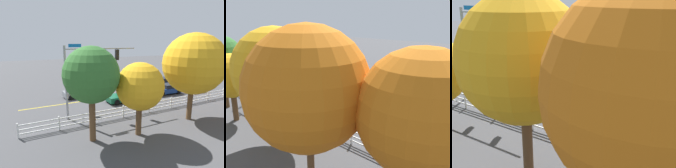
# 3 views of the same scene
# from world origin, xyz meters

# --- Properties ---
(ground_plane) EXTENTS (120.00, 120.00, 0.00)m
(ground_plane) POSITION_xyz_m (0.00, 0.00, 0.00)
(ground_plane) COLOR #444447
(lane_center_stripe) EXTENTS (28.00, 0.16, 0.01)m
(lane_center_stripe) POSITION_xyz_m (-4.00, 0.00, 0.00)
(lane_center_stripe) COLOR gold
(lane_center_stripe) RESTS_ON ground_plane
(signal_assembly) EXTENTS (6.96, 0.38, 6.62)m
(signal_assembly) POSITION_xyz_m (4.00, 4.44, 4.66)
(signal_assembly) COLOR gray
(signal_assembly) RESTS_ON ground_plane
(car_0) EXTENTS (4.09, 1.86, 1.31)m
(car_0) POSITION_xyz_m (-8.00, 1.85, 0.64)
(car_0) COLOR navy
(car_0) RESTS_ON ground_plane
(car_1) EXTENTS (4.54, 2.01, 1.42)m
(car_1) POSITION_xyz_m (-1.34, 2.11, 0.66)
(car_1) COLOR #0C4C2D
(car_1) RESTS_ON ground_plane
(car_2) EXTENTS (4.01, 2.05, 1.37)m
(car_2) POSITION_xyz_m (-10.66, -1.83, 0.65)
(car_2) COLOR navy
(car_2) RESTS_ON ground_plane
(car_3) EXTENTS (4.52, 1.98, 1.44)m
(car_3) POSITION_xyz_m (2.80, -2.02, 0.67)
(car_3) COLOR slate
(car_3) RESTS_ON ground_plane
(car_4) EXTENTS (4.72, 2.07, 1.40)m
(car_4) POSITION_xyz_m (-4.80, -1.98, 0.67)
(car_4) COLOR silver
(car_4) RESTS_ON ground_plane
(pedestrian) EXTENTS (0.41, 0.47, 1.69)m
(pedestrian) POSITION_xyz_m (3.77, 4.51, 0.93)
(pedestrian) COLOR #191E3F
(pedestrian) RESTS_ON ground_plane
(white_rail_fence) EXTENTS (26.10, 0.10, 1.15)m
(white_rail_fence) POSITION_xyz_m (-3.00, 6.27, 0.60)
(white_rail_fence) COLOR white
(white_rail_fence) RESTS_ON ground_plane
(tree_0) EXTENTS (3.45, 3.45, 5.41)m
(tree_0) POSITION_xyz_m (1.96, 9.59, 3.66)
(tree_0) COLOR brown
(tree_0) RESTS_ON ground_plane
(tree_1) EXTENTS (4.42, 4.42, 7.20)m
(tree_1) POSITION_xyz_m (-13.08, 9.80, 4.98)
(tree_1) COLOR brown
(tree_1) RESTS_ON ground_plane
(tree_3) EXTENTS (4.99, 4.99, 7.87)m
(tree_3) POSITION_xyz_m (-9.24, 11.37, 5.36)
(tree_3) COLOR brown
(tree_3) RESTS_ON ground_plane
(tree_4) EXTENTS (5.19, 5.19, 7.57)m
(tree_4) POSITION_xyz_m (-3.72, 9.23, 4.96)
(tree_4) COLOR brown
(tree_4) RESTS_ON ground_plane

